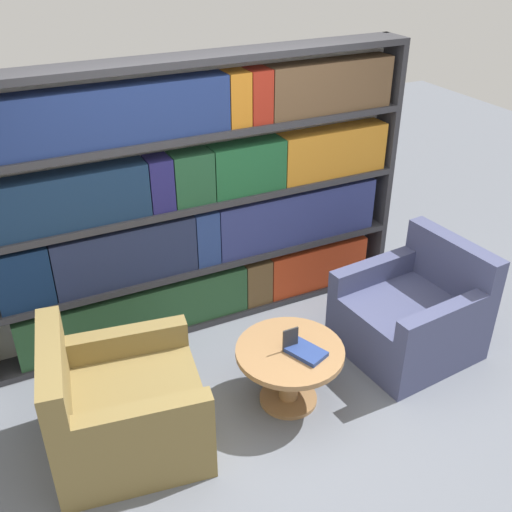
{
  "coord_description": "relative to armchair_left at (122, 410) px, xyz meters",
  "views": [
    {
      "loc": [
        -1.46,
        -2.53,
        3.01
      ],
      "look_at": [
        0.14,
        0.72,
        0.91
      ],
      "focal_mm": 42.0,
      "sensor_mm": 36.0,
      "label": 1
    }
  ],
  "objects": [
    {
      "name": "coffee_table",
      "position": [
        1.14,
        -0.1,
        0.02
      ],
      "size": [
        0.74,
        0.74,
        0.45
      ],
      "color": "olive",
      "rests_on": "ground_plane"
    },
    {
      "name": "ground_plane",
      "position": [
        0.99,
        -0.31,
        -0.3
      ],
      "size": [
        14.0,
        14.0,
        0.0
      ],
      "primitive_type": "plane",
      "color": "slate"
    },
    {
      "name": "table_sign",
      "position": [
        1.14,
        -0.1,
        0.23
      ],
      "size": [
        0.11,
        0.06,
        0.17
      ],
      "color": "black",
      "rests_on": "coffee_table"
    },
    {
      "name": "armchair_right",
      "position": [
        2.27,
        -0.0,
        0.0
      ],
      "size": [
        0.99,
        0.93,
        0.87
      ],
      "rotation": [
        0.0,
        0.0,
        -1.48
      ],
      "color": "#42476B",
      "rests_on": "ground_plane"
    },
    {
      "name": "armchair_left",
      "position": [
        0.0,
        0.0,
        0.0
      ],
      "size": [
        1.04,
        0.99,
        0.87
      ],
      "rotation": [
        0.0,
        0.0,
        1.42
      ],
      "color": "olive",
      "rests_on": "ground_plane"
    },
    {
      "name": "bookshelf",
      "position": [
        1.01,
        1.09,
        0.75
      ],
      "size": [
        3.43,
        0.3,
        2.16
      ],
      "color": "silver",
      "rests_on": "ground_plane"
    },
    {
      "name": "stray_book",
      "position": [
        1.21,
        -0.19,
        0.17
      ],
      "size": [
        0.25,
        0.3,
        0.03
      ],
      "color": "navy",
      "rests_on": "coffee_table"
    }
  ]
}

